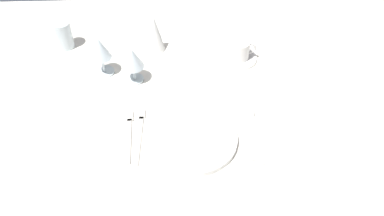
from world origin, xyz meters
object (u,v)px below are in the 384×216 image
at_px(fork_inner, 129,134).
at_px(drink_tumbler, 65,36).
at_px(dinner_plate, 193,139).
at_px(fork_outer, 140,133).
at_px(dinner_knife, 246,134).
at_px(napkin_folded, 155,33).
at_px(coffee_cup_left, 240,49).
at_px(wine_glass_centre, 133,59).
at_px(spoon_soup, 255,128).
at_px(wine_glass_left, 101,50).

height_order(fork_inner, drink_tumbler, drink_tumbler).
bearing_deg(dinner_plate, drink_tumbler, 133.75).
relative_size(dinner_plate, fork_outer, 1.21).
bearing_deg(dinner_plate, fork_inner, 170.54).
bearing_deg(fork_outer, drink_tumbler, 123.73).
xyz_separation_m(dinner_plate, drink_tumbler, (-0.46, 0.48, 0.04)).
distance_m(dinner_plate, drink_tumbler, 0.67).
xyz_separation_m(dinner_knife, napkin_folded, (-0.28, 0.43, 0.07)).
distance_m(fork_inner, drink_tumbler, 0.53).
bearing_deg(coffee_cup_left, wine_glass_centre, -164.96).
height_order(spoon_soup, napkin_folded, napkin_folded).
xyz_separation_m(fork_inner, drink_tumbler, (-0.27, 0.45, 0.04)).
bearing_deg(fork_outer, fork_inner, -176.62).
xyz_separation_m(wine_glass_centre, drink_tumbler, (-0.27, 0.20, -0.05)).
distance_m(dinner_plate, fork_inner, 0.20).
xyz_separation_m(wine_glass_left, napkin_folded, (0.18, 0.13, -0.02)).
bearing_deg(coffee_cup_left, fork_inner, -137.07).
xyz_separation_m(coffee_cup_left, drink_tumbler, (-0.64, 0.10, 0.00)).
height_order(fork_outer, coffee_cup_left, coffee_cup_left).
distance_m(fork_outer, napkin_folded, 0.43).
relative_size(drink_tumbler, napkin_folded, 0.71).
relative_size(coffee_cup_left, napkin_folded, 0.67).
bearing_deg(wine_glass_left, dinner_knife, -33.60).
bearing_deg(fork_inner, dinner_plate, -9.46).
bearing_deg(coffee_cup_left, dinner_plate, -115.39).
relative_size(dinner_knife, spoon_soup, 0.95).
bearing_deg(fork_outer, napkin_folded, 84.62).
distance_m(spoon_soup, wine_glass_left, 0.58).
height_order(wine_glass_centre, napkin_folded, napkin_folded).
distance_m(wine_glass_centre, wine_glass_left, 0.12).
distance_m(fork_inner, coffee_cup_left, 0.52).
bearing_deg(fork_outer, dinner_knife, -2.78).
height_order(wine_glass_left, napkin_folded, napkin_folded).
relative_size(dinner_plate, dinner_knife, 1.24).
distance_m(spoon_soup, drink_tumbler, 0.79).
xyz_separation_m(fork_inner, wine_glass_centre, (0.00, 0.25, 0.09)).
xyz_separation_m(coffee_cup_left, wine_glass_centre, (-0.37, -0.10, 0.05)).
xyz_separation_m(drink_tumbler, napkin_folded, (0.34, -0.03, 0.03)).
bearing_deg(spoon_soup, napkin_folded, 127.43).
distance_m(dinner_plate, wine_glass_centre, 0.35).
distance_m(fork_inner, spoon_soup, 0.39).
relative_size(spoon_soup, coffee_cup_left, 2.24).
bearing_deg(napkin_folded, wine_glass_left, -144.67).
height_order(fork_outer, fork_inner, same).
distance_m(wine_glass_centre, napkin_folded, 0.18).
height_order(dinner_plate, spoon_soup, dinner_plate).
bearing_deg(wine_glass_left, spoon_soup, -30.02).
distance_m(fork_inner, dinner_knife, 0.36).
bearing_deg(wine_glass_left, dinner_plate, -47.25).
xyz_separation_m(spoon_soup, wine_glass_centre, (-0.38, 0.24, 0.09)).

